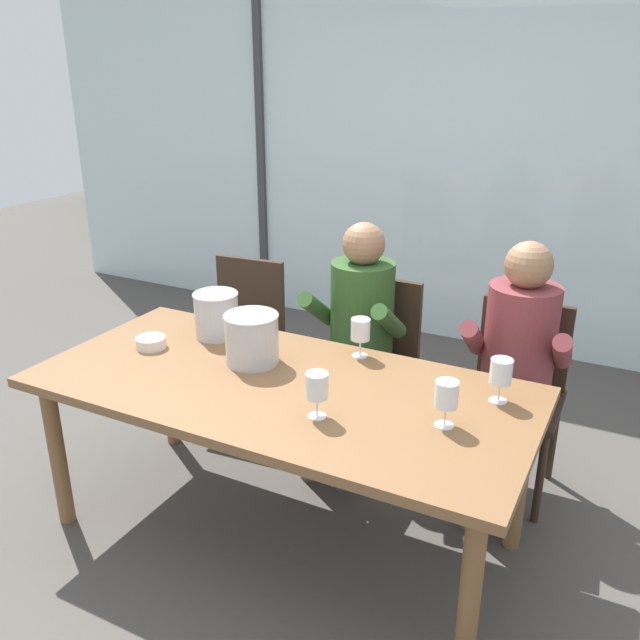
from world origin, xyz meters
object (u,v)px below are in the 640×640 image
chair_left_of_center (374,352)px  wine_glass_by_left_taster (501,373)px  wine_glass_by_right_taster (317,388)px  person_olive_shirt (356,328)px  ice_bucket_secondary (252,338)px  chair_near_curtain (243,326)px  tasting_bowl (151,342)px  chair_center (516,382)px  dining_table (280,400)px  person_maroon_top (516,358)px  ice_bucket_primary (216,314)px  wine_glass_near_bucket (360,331)px  wine_glass_center_pour (446,396)px

chair_left_of_center → wine_glass_by_left_taster: wine_glass_by_left_taster is taller
chair_left_of_center → wine_glass_by_right_taster: wine_glass_by_right_taster is taller
person_olive_shirt → ice_bucket_secondary: size_ratio=5.20×
chair_left_of_center → chair_near_curtain: bearing=-178.8°
ice_bucket_secondary → tasting_bowl: size_ratio=1.74×
person_olive_shirt → wine_glass_by_right_taster: person_olive_shirt is taller
chair_near_curtain → chair_center: size_ratio=1.00×
dining_table → wine_glass_by_right_taster: (0.26, -0.17, 0.19)m
dining_table → person_maroon_top: 1.08m
ice_bucket_primary → wine_glass_near_bucket: ice_bucket_primary is taller
chair_center → person_maroon_top: 0.21m
ice_bucket_secondary → wine_glass_near_bucket: bearing=35.1°
chair_near_curtain → chair_center: 1.54m
chair_center → wine_glass_by_left_taster: size_ratio=5.17×
person_olive_shirt → wine_glass_by_right_taster: 0.97m
chair_center → wine_glass_center_pour: (-0.09, -0.89, 0.32)m
ice_bucket_secondary → chair_near_curtain: bearing=126.7°
person_olive_shirt → chair_center: bearing=7.9°
dining_table → chair_near_curtain: size_ratio=2.25×
person_olive_shirt → ice_bucket_primary: person_olive_shirt is taller
dining_table → wine_glass_by_right_taster: wine_glass_by_right_taster is taller
ice_bucket_secondary → wine_glass_by_left_taster: ice_bucket_secondary is taller
person_olive_shirt → ice_bucket_secondary: person_olive_shirt is taller
ice_bucket_primary → ice_bucket_secondary: size_ratio=0.91×
person_maroon_top → chair_near_curtain: bearing=171.6°
chair_center → wine_glass_near_bucket: (-0.60, -0.48, 0.32)m
chair_near_curtain → wine_glass_by_right_taster: size_ratio=5.17×
chair_center → person_maroon_top: person_maroon_top is taller
wine_glass_near_bucket → wine_glass_by_left_taster: bearing=-12.2°
person_olive_shirt → ice_bucket_primary: bearing=-138.4°
tasting_bowl → wine_glass_by_right_taster: wine_glass_by_right_taster is taller
chair_left_of_center → tasting_bowl: chair_left_of_center is taller
tasting_bowl → wine_glass_center_pour: wine_glass_center_pour is taller
chair_near_curtain → wine_glass_by_left_taster: size_ratio=5.17×
ice_bucket_primary → tasting_bowl: ice_bucket_primary is taller
chair_near_curtain → ice_bucket_primary: 0.71m
chair_near_curtain → chair_left_of_center: size_ratio=1.00×
person_maroon_top → ice_bucket_primary: bearing=-164.2°
person_maroon_top → chair_center: bearing=88.9°
chair_near_curtain → person_maroon_top: person_maroon_top is taller
chair_center → wine_glass_near_bucket: wine_glass_near_bucket is taller
chair_near_curtain → person_olive_shirt: bearing=-13.5°
ice_bucket_secondary → wine_glass_center_pour: (0.89, -0.14, 0.01)m
tasting_bowl → wine_glass_by_left_taster: bearing=8.0°
dining_table → chair_left_of_center: bearing=87.5°
tasting_bowl → wine_glass_center_pour: bearing=-2.5°
chair_center → ice_bucket_primary: 1.44m
tasting_bowl → wine_glass_by_left_taster: 1.53m
wine_glass_by_left_taster → wine_glass_by_right_taster: (-0.56, -0.42, 0.00)m
tasting_bowl → chair_center: bearing=29.5°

